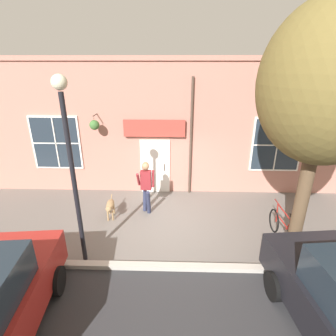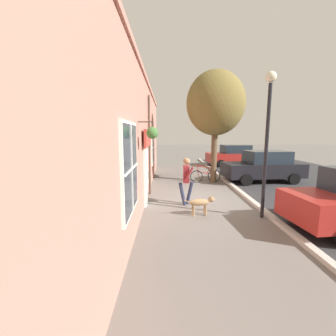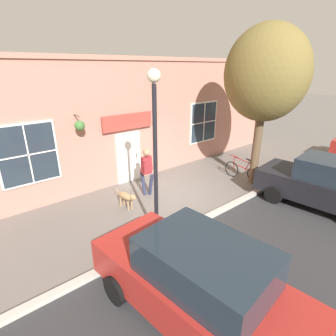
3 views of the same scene
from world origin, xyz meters
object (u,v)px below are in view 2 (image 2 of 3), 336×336
leaning_bicycle (205,175)px  parked_car_mid_block (263,166)px  pedestrian_walking (186,176)px  dog_on_leash (201,202)px  street_tree_by_curb (216,105)px  street_lamp (268,124)px  parked_car_far_end (234,155)px

leaning_bicycle → parked_car_mid_block: parked_car_mid_block is taller
pedestrian_walking → dog_on_leash: 1.38m
dog_on_leash → leaning_bicycle: bearing=78.8°
dog_on_leash → street_tree_by_curb: bearing=74.1°
street_lamp → dog_on_leash: bearing=173.7°
pedestrian_walking → parked_car_far_end: bearing=65.0°
street_lamp → parked_car_mid_block: bearing=66.8°
street_tree_by_curb → leaning_bicycle: street_tree_by_curb is taller
street_tree_by_curb → parked_car_far_end: (3.00, 6.36, -3.33)m
pedestrian_walking → leaning_bicycle: bearing=70.5°
parked_car_far_end → parked_car_mid_block: bearing=-91.9°
parked_car_mid_block → street_tree_by_curb: bearing=178.7°
street_lamp → street_tree_by_curb: bearing=94.6°
leaning_bicycle → parked_car_mid_block: bearing=1.3°
dog_on_leash → street_lamp: size_ratio=0.24×
dog_on_leash → parked_car_mid_block: parked_car_mid_block is taller
dog_on_leash → parked_car_far_end: (4.51, 11.66, 0.44)m
street_lamp → parked_car_far_end: bearing=77.9°
street_tree_by_curb → parked_car_mid_block: (2.79, -0.06, -3.33)m
street_tree_by_curb → pedestrian_walking: bearing=-114.7°
street_tree_by_curb → parked_car_far_end: street_tree_by_curb is taller
dog_on_leash → parked_car_mid_block: bearing=50.6°
street_lamp → leaning_bicycle: bearing=99.8°
parked_car_far_end → street_lamp: (-2.55, -11.87, 2.11)m
dog_on_leash → pedestrian_walking: bearing=109.6°
parked_car_far_end → street_lamp: size_ratio=0.98×
pedestrian_walking → parked_car_far_end: pedestrian_walking is taller
pedestrian_walking → dog_on_leash: size_ratio=1.65×
street_lamp → pedestrian_walking: bearing=150.2°
dog_on_leash → parked_car_far_end: 12.51m
dog_on_leash → parked_car_far_end: size_ratio=0.25×
dog_on_leash → leaning_bicycle: (1.02, 5.16, -0.06)m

